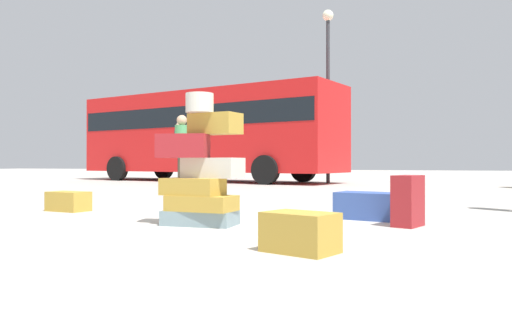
{
  "coord_description": "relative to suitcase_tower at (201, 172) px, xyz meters",
  "views": [
    {
      "loc": [
        2.23,
        -5.28,
        0.68
      ],
      "look_at": [
        -0.02,
        1.67,
        0.71
      ],
      "focal_mm": 35.39,
      "sensor_mm": 36.0,
      "label": 1
    }
  ],
  "objects": [
    {
      "name": "suitcase_tower",
      "position": [
        0.0,
        0.0,
        0.0
      ],
      "size": [
        0.92,
        0.6,
        1.42
      ],
      "color": "gray",
      "rests_on": "ground"
    },
    {
      "name": "suitcase_navy_upright_blue",
      "position": [
        1.68,
        1.11,
        -0.41
      ],
      "size": [
        0.82,
        0.61,
        0.32
      ],
      "primitive_type": "cube",
      "rotation": [
        0.0,
        0.0,
        -0.27
      ],
      "color": "#334F99",
      "rests_on": "ground"
    },
    {
      "name": "ground_plane",
      "position": [
        0.02,
        0.26,
        -0.57
      ],
      "size": [
        80.0,
        80.0,
        0.0
      ],
      "primitive_type": "plane",
      "color": "#ADA89E"
    },
    {
      "name": "person_bearded_onlooker",
      "position": [
        -3.19,
        5.92,
        0.42
      ],
      "size": [
        0.3,
        0.32,
        1.66
      ],
      "rotation": [
        0.0,
        0.0,
        -1.18
      ],
      "color": "black",
      "rests_on": "ground"
    },
    {
      "name": "person_passerby_in_red",
      "position": [
        -2.59,
        4.78,
        0.44
      ],
      "size": [
        0.3,
        0.3,
        1.69
      ],
      "rotation": [
        0.0,
        0.0,
        -0.91
      ],
      "color": "brown",
      "rests_on": "ground"
    },
    {
      "name": "suitcase_tan_left_side",
      "position": [
        -2.39,
        0.84,
        -0.44
      ],
      "size": [
        0.62,
        0.43,
        0.27
      ],
      "primitive_type": "cube",
      "rotation": [
        0.0,
        0.0,
        -0.18
      ],
      "color": "#B28C33",
      "rests_on": "ground"
    },
    {
      "name": "suitcase_tan_right_side",
      "position": [
        1.4,
        -1.31,
        -0.42
      ],
      "size": [
        0.62,
        0.52,
        0.3
      ],
      "primitive_type": "cube",
      "rotation": [
        0.0,
        0.0,
        -0.37
      ],
      "color": "#B28C33",
      "rests_on": "ground"
    },
    {
      "name": "suitcase_maroon_foreground_near",
      "position": [
        2.14,
        0.54,
        -0.3
      ],
      "size": [
        0.35,
        0.44,
        0.54
      ],
      "primitive_type": "cube",
      "rotation": [
        0.0,
        0.0,
        -0.35
      ],
      "color": "maroon",
      "rests_on": "ground"
    },
    {
      "name": "parked_bus",
      "position": [
        -5.01,
        11.69,
        1.26
      ],
      "size": [
        10.32,
        4.98,
        3.15
      ],
      "rotation": [
        0.0,
        0.0,
        -0.26
      ],
      "color": "red",
      "rests_on": "ground"
    },
    {
      "name": "lamp_post",
      "position": [
        -0.55,
        11.25,
        3.15
      ],
      "size": [
        0.36,
        0.36,
        5.64
      ],
      "color": "#333338",
      "rests_on": "ground"
    }
  ]
}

